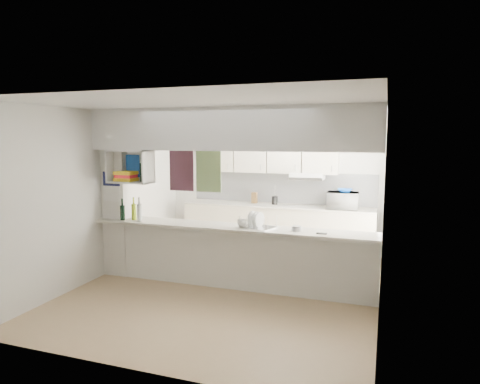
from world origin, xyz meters
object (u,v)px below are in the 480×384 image
at_px(bowl, 345,191).
at_px(wine_bottles, 132,212).
at_px(microwave, 343,200).
at_px(dish_rack, 258,221).

distance_m(bowl, wine_bottles, 3.66).
distance_m(microwave, dish_rack, 2.26).
height_order(bowl, dish_rack, bowl).
xyz_separation_m(bowl, wine_bottles, (-2.99, -2.11, -0.20)).
height_order(dish_rack, wine_bottles, wine_bottles).
xyz_separation_m(dish_rack, wine_bottles, (-1.98, -0.11, 0.04)).
distance_m(bowl, dish_rack, 2.25).
distance_m(microwave, bowl, 0.19).
height_order(microwave, wine_bottles, wine_bottles).
relative_size(microwave, wine_bottles, 1.45).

